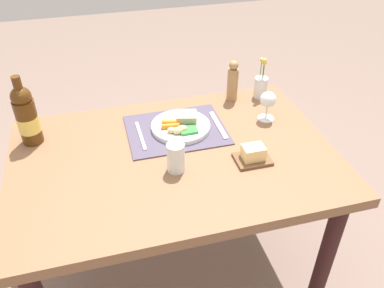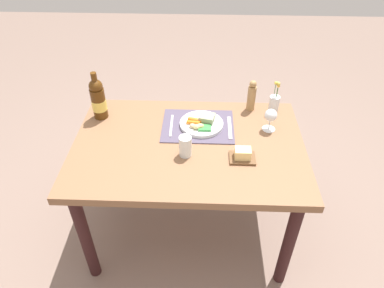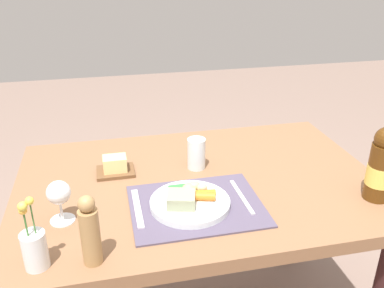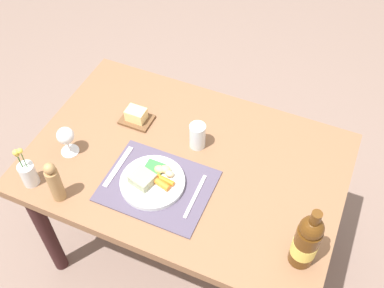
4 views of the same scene
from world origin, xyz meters
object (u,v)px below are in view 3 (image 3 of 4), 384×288
(butter_dish, at_px, (115,167))
(dinner_plate, at_px, (189,201))
(fork, at_px, (138,208))
(dining_table, at_px, (199,204))
(water_tumbler, at_px, (196,155))
(wine_bottle, at_px, (382,164))
(knife, at_px, (242,197))
(flower_vase, at_px, (34,247))
(pepper_mill, at_px, (90,232))
(wine_glass, at_px, (59,194))

(butter_dish, bearing_deg, dinner_plate, -51.87)
(butter_dish, bearing_deg, fork, -78.19)
(dining_table, relative_size, water_tumbler, 10.93)
(dining_table, relative_size, wine_bottle, 4.32)
(dinner_plate, height_order, butter_dish, same)
(knife, height_order, butter_dish, butter_dish)
(dinner_plate, relative_size, flower_vase, 1.23)
(knife, distance_m, butter_dish, 0.46)
(water_tumbler, bearing_deg, pepper_mill, -130.38)
(water_tumbler, bearing_deg, butter_dish, 175.72)
(knife, bearing_deg, flower_vase, -163.98)
(dining_table, height_order, water_tumbler, water_tumbler)
(fork, xyz_separation_m, flower_vase, (-0.27, -0.19, 0.05))
(wine_bottle, bearing_deg, wine_glass, 174.81)
(dining_table, bearing_deg, pepper_mill, -136.21)
(dinner_plate, xyz_separation_m, fork, (-0.16, 0.02, -0.01))
(fork, relative_size, knife, 1.03)
(pepper_mill, distance_m, butter_dish, 0.46)
(pepper_mill, relative_size, butter_dish, 1.48)
(flower_vase, bearing_deg, knife, 17.09)
(fork, relative_size, flower_vase, 1.04)
(dining_table, xyz_separation_m, wine_bottle, (0.52, -0.23, 0.21))
(dining_table, bearing_deg, knife, -54.74)
(dining_table, bearing_deg, fork, -148.44)
(dinner_plate, bearing_deg, wine_glass, 178.26)
(wine_glass, distance_m, pepper_mill, 0.22)
(knife, bearing_deg, butter_dish, 144.78)
(wine_glass, xyz_separation_m, butter_dish, (0.16, 0.25, -0.06))
(fork, height_order, butter_dish, butter_dish)
(dining_table, height_order, dinner_plate, dinner_plate)
(fork, height_order, pepper_mill, pepper_mill)
(dinner_plate, distance_m, pepper_mill, 0.35)
(water_tumbler, relative_size, wine_bottle, 0.40)
(dining_table, distance_m, fork, 0.28)
(butter_dish, bearing_deg, knife, -34.15)
(dinner_plate, bearing_deg, water_tumbler, 72.14)
(wine_bottle, height_order, pepper_mill, wine_bottle)
(fork, distance_m, knife, 0.33)
(dinner_plate, height_order, wine_glass, wine_glass)
(fork, relative_size, pepper_mill, 1.08)
(pepper_mill, bearing_deg, dining_table, 43.79)
(dinner_plate, xyz_separation_m, wine_glass, (-0.37, 0.01, 0.07))
(pepper_mill, bearing_deg, butter_dish, 80.05)
(dining_table, xyz_separation_m, knife, (0.10, -0.14, 0.10))
(dinner_plate, distance_m, wine_bottle, 0.60)
(wine_glass, relative_size, water_tumbler, 1.15)
(wine_glass, height_order, flower_vase, flower_vase)
(dinner_plate, relative_size, pepper_mill, 1.26)
(fork, relative_size, water_tumbler, 1.84)
(water_tumbler, xyz_separation_m, flower_vase, (-0.50, -0.42, 0.01))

